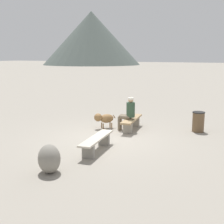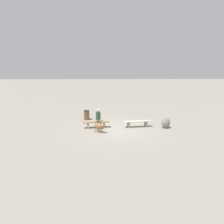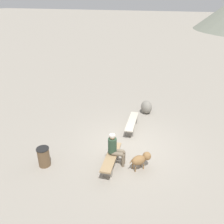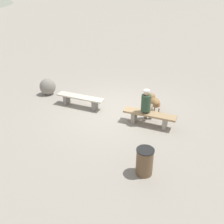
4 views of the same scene
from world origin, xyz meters
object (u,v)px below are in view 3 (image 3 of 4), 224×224
at_px(boulder, 146,107).
at_px(bench_left, 132,123).
at_px(trash_bin, 44,157).
at_px(seated_person, 115,148).
at_px(dog, 141,159).
at_px(bench_right, 111,159).

bearing_deg(boulder, bench_left, -7.63).
bearing_deg(boulder, trash_bin, -24.46).
height_order(seated_person, dog, seated_person).
height_order(bench_right, trash_bin, trash_bin).
relative_size(bench_left, boulder, 2.73).
relative_size(trash_bin, boulder, 1.06).
relative_size(bench_right, boulder, 2.59).
bearing_deg(boulder, bench_right, -2.42).
relative_size(dog, boulder, 1.03).
height_order(bench_right, boulder, boulder).
bearing_deg(trash_bin, seated_person, 112.69).
xyz_separation_m(dog, boulder, (-4.46, -0.85, -0.05)).
bearing_deg(trash_bin, bench_right, 109.84).
bearing_deg(boulder, seated_person, -1.56).
distance_m(dog, boulder, 4.54).
relative_size(bench_left, seated_person, 1.51).
height_order(trash_bin, boulder, trash_bin).
relative_size(bench_left, trash_bin, 2.56).
bearing_deg(bench_right, bench_left, 173.98).
xyz_separation_m(trash_bin, boulder, (-5.57, 2.53, -0.02)).
bearing_deg(seated_person, bench_left, 175.32).
distance_m(trash_bin, boulder, 6.12).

